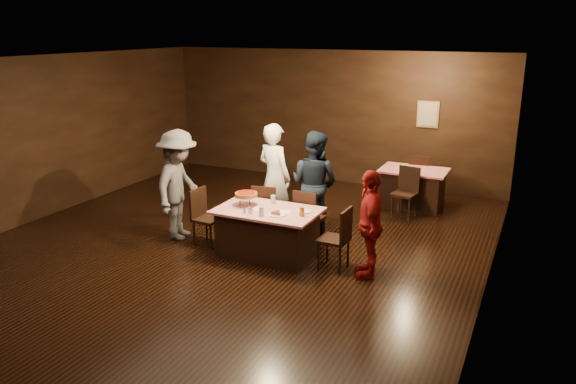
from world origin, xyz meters
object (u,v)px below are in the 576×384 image
Objects in this scene: diner_red_shirt at (370,224)px; glass_back at (273,200)px; chair_end_right at (334,238)px; main_table at (268,233)px; chair_back_far at (420,177)px; plate_empty at (304,211)px; chair_end_left at (208,218)px; diner_grey_knit at (179,185)px; glass_amber at (302,211)px; diner_white_jacket at (274,177)px; pizza_stand at (246,194)px; glass_front_left at (261,211)px; chair_far_left at (267,210)px; back_table at (413,188)px; chair_far_right at (310,217)px; diner_navy_hoodie at (314,184)px; chair_back_near at (405,193)px.

glass_back is at bearing -122.01° from diner_red_shirt.
main_table is at bearing -88.17° from chair_end_right.
chair_back_far is 4.06m from plate_empty.
glass_back is (1.05, 0.30, 0.37)m from chair_end_left.
diner_grey_knit reaches higher than chair_end_right.
glass_amber is at bearing -102.64° from diner_grey_knit.
diner_white_jacket is 5.03× the size of pizza_stand.
pizza_stand is 0.44m from glass_back.
chair_end_right is at bearing 15.95° from glass_front_left.
chair_end_left is at bearing 178.32° from glass_amber.
chair_far_left is 2.21m from diner_red_shirt.
diner_white_jacket is 1.11m from pizza_stand.
main_table is at bearing 175.24° from glass_amber.
glass_amber is (1.00, -0.10, -0.11)m from pizza_stand.
glass_back is (0.35, -0.45, 0.37)m from chair_far_left.
chair_end_right is 1.00× the size of chair_back_far.
diner_white_jacket is 1.66m from diner_grey_knit.
glass_amber is at bearing -28.30° from glass_back.
diner_white_jacket is (-1.94, -2.33, 0.57)m from back_table.
glass_front_left is at bearing -100.32° from chair_end_left.
main_table is at bearing -113.16° from back_table.
back_table is 0.82× the size of diner_red_shirt.
pizza_stand is at bearing -118.83° from back_table.
back_table is 9.29× the size of glass_front_left.
diner_grey_knit is at bearing 21.88° from chair_far_right.
main_table is 1.68× the size of chair_end_left.
diner_grey_knit is (-2.01, -1.12, 0.02)m from diner_navy_hoodie.
glass_amber is (-0.89, -2.84, 0.37)m from chair_back_near.
chair_end_left reaches higher than plate_empty.
chair_back_far is 3.15m from diner_navy_hoodie.
back_table is at bearing 75.85° from glass_amber.
chair_far_left is at bearing -131.90° from diner_red_shirt.
chair_end_right is 1.99m from diner_white_jacket.
diner_navy_hoodie is 13.06× the size of glass_amber.
diner_navy_hoodie reaches higher than chair_end_left.
plate_empty is at bearing 15.26° from main_table.
diner_white_jacket is at bearing -21.06° from chair_far_right.
chair_far_right reaches higher than plate_empty.
chair_far_right is at bearing -108.96° from chair_back_near.
diner_white_jacket reaches higher than chair_end_right.
chair_far_right is 3.51m from chair_back_far.
chair_end_left is 1.68m from plate_empty.
diner_navy_hoodie is at bearing 81.18° from glass_front_left.
glass_back is (-1.70, 0.32, 0.05)m from diner_red_shirt.
chair_back_near is 4.22m from diner_grey_knit.
chair_back_far is at bearing -103.36° from chair_far_right.
back_table is at bearing -111.34° from diner_white_jacket.
glass_back is (-0.05, 0.30, 0.46)m from main_table.
glass_back is (-0.10, 0.60, 0.00)m from glass_front_left.
diner_red_shirt is (0.16, -4.11, 0.32)m from chair_back_far.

